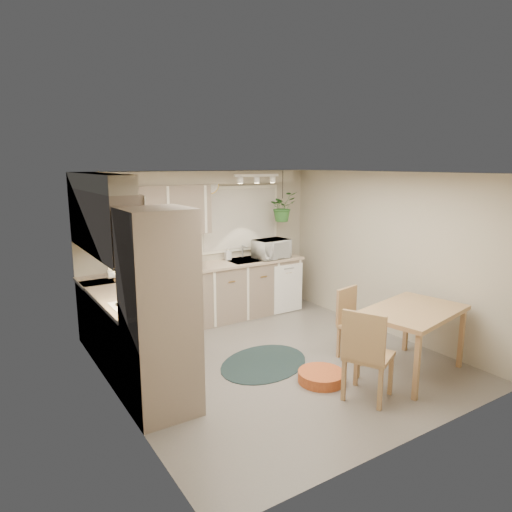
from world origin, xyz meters
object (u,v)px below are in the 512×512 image
at_px(chair_left, 369,353).
at_px(braided_rug, 264,363).
at_px(chair_back, 358,324).
at_px(dining_table, 411,341).
at_px(microwave, 271,247).
at_px(pet_bed, 321,377).

height_order(chair_left, braided_rug, chair_left).
height_order(chair_back, braided_rug, chair_back).
xyz_separation_m(dining_table, chair_left, (-0.89, -0.16, 0.11)).
bearing_deg(braided_rug, dining_table, -40.22).
bearing_deg(microwave, chair_left, -110.44).
relative_size(braided_rug, pet_bed, 2.37).
height_order(pet_bed, microwave, microwave).
xyz_separation_m(chair_back, microwave, (0.12, 2.19, 0.68)).
height_order(dining_table, braided_rug, dining_table).
xyz_separation_m(chair_left, microwave, (0.79, 3.01, 0.62)).
bearing_deg(braided_rug, chair_back, -23.77).
distance_m(braided_rug, microwave, 2.40).
distance_m(pet_bed, microwave, 2.86).
relative_size(dining_table, microwave, 2.22).
bearing_deg(dining_table, microwave, 92.09).
distance_m(chair_back, microwave, 2.30).
bearing_deg(dining_table, chair_back, 109.23).
relative_size(chair_left, chair_back, 1.12).
relative_size(chair_left, pet_bed, 1.88).
relative_size(dining_table, chair_left, 1.25).
distance_m(dining_table, chair_left, 0.91).
relative_size(chair_back, braided_rug, 0.71).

